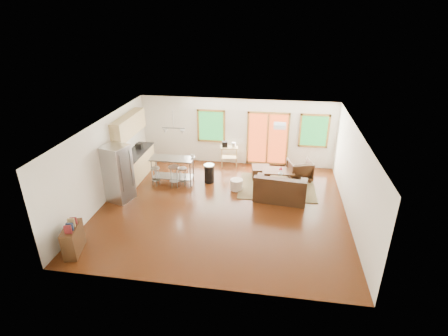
# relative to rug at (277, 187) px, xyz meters

# --- Properties ---
(floor) EXTENTS (7.50, 7.00, 0.02)m
(floor) POSITION_rel_rug_xyz_m (-1.65, -1.60, -0.02)
(floor) COLOR #361708
(floor) RESTS_ON ground
(ceiling) EXTENTS (7.50, 7.00, 0.02)m
(ceiling) POSITION_rel_rug_xyz_m (-1.65, -1.60, 2.60)
(ceiling) COLOR white
(ceiling) RESTS_ON ground
(back_wall) EXTENTS (7.50, 0.02, 2.60)m
(back_wall) POSITION_rel_rug_xyz_m (-1.65, 1.91, 1.29)
(back_wall) COLOR white
(back_wall) RESTS_ON ground
(left_wall) EXTENTS (0.02, 7.00, 2.60)m
(left_wall) POSITION_rel_rug_xyz_m (-5.41, -1.60, 1.29)
(left_wall) COLOR white
(left_wall) RESTS_ON ground
(right_wall) EXTENTS (0.02, 7.00, 2.60)m
(right_wall) POSITION_rel_rug_xyz_m (2.11, -1.60, 1.29)
(right_wall) COLOR white
(right_wall) RESTS_ON ground
(front_wall) EXTENTS (7.50, 0.02, 2.60)m
(front_wall) POSITION_rel_rug_xyz_m (-1.65, -5.11, 1.29)
(front_wall) COLOR white
(front_wall) RESTS_ON ground
(window_left) EXTENTS (1.10, 0.05, 1.30)m
(window_left) POSITION_rel_rug_xyz_m (-2.65, 1.86, 1.49)
(window_left) COLOR #15501E
(window_left) RESTS_ON back_wall
(french_doors) EXTENTS (1.60, 0.05, 2.10)m
(french_doors) POSITION_rel_rug_xyz_m (-0.45, 1.86, 1.09)
(french_doors) COLOR #A63714
(french_doors) RESTS_ON back_wall
(window_right) EXTENTS (1.10, 0.05, 1.30)m
(window_right) POSITION_rel_rug_xyz_m (1.25, 1.86, 1.49)
(window_right) COLOR #15501E
(window_right) RESTS_ON back_wall
(rug) EXTENTS (2.64, 2.06, 0.03)m
(rug) POSITION_rel_rug_xyz_m (0.00, 0.00, 0.00)
(rug) COLOR #445F3D
(rug) RESTS_ON floor
(loveseat) EXTENTS (1.73, 1.09, 0.87)m
(loveseat) POSITION_rel_rug_xyz_m (0.11, -0.84, 0.33)
(loveseat) COLOR black
(loveseat) RESTS_ON floor
(coffee_table) EXTENTS (1.13, 0.70, 0.45)m
(coffee_table) POSITION_rel_rug_xyz_m (0.03, 0.44, 0.37)
(coffee_table) COLOR #362010
(coffee_table) RESTS_ON floor
(armchair) EXTENTS (0.96, 0.93, 0.82)m
(armchair) POSITION_rel_rug_xyz_m (0.78, 0.74, 0.40)
(armchair) COLOR black
(armchair) RESTS_ON floor
(ottoman) EXTENTS (0.70, 0.70, 0.42)m
(ottoman) POSITION_rel_rug_xyz_m (-0.60, 0.68, 0.20)
(ottoman) COLOR black
(ottoman) RESTS_ON floor
(pouf) EXTENTS (0.43, 0.43, 0.37)m
(pouf) POSITION_rel_rug_xyz_m (-1.36, -0.38, 0.17)
(pouf) COLOR beige
(pouf) RESTS_ON floor
(vase) EXTENTS (0.19, 0.20, 0.29)m
(vase) POSITION_rel_rug_xyz_m (0.10, 0.14, 0.49)
(vase) COLOR silver
(vase) RESTS_ON coffee_table
(book) EXTENTS (0.18, 0.10, 0.26)m
(book) POSITION_rel_rug_xyz_m (0.35, 0.32, 0.51)
(book) COLOR maroon
(book) RESTS_ON coffee_table
(cabinets) EXTENTS (0.64, 2.24, 2.30)m
(cabinets) POSITION_rel_rug_xyz_m (-5.13, 0.10, 0.91)
(cabinets) COLOR tan
(cabinets) RESTS_ON floor
(refrigerator) EXTENTS (0.91, 0.90, 1.84)m
(refrigerator) POSITION_rel_rug_xyz_m (-4.99, -1.60, 0.91)
(refrigerator) COLOR #B7BABC
(refrigerator) RESTS_ON floor
(island) EXTENTS (1.50, 0.61, 0.95)m
(island) POSITION_rel_rug_xyz_m (-3.63, -0.22, 0.64)
(island) COLOR #B7BABC
(island) RESTS_ON floor
(cup) EXTENTS (0.15, 0.13, 0.13)m
(cup) POSITION_rel_rug_xyz_m (-2.94, -0.05, 1.00)
(cup) COLOR white
(cup) RESTS_ON island
(bar_stool_a) EXTENTS (0.40, 0.40, 0.67)m
(bar_stool_a) POSITION_rel_rug_xyz_m (-4.18, -0.49, 0.48)
(bar_stool_a) COLOR #B7BABC
(bar_stool_a) RESTS_ON floor
(bar_stool_b) EXTENTS (0.44, 0.44, 0.78)m
(bar_stool_b) POSITION_rel_rug_xyz_m (-3.50, -0.51, 0.57)
(bar_stool_b) COLOR #B7BABC
(bar_stool_b) RESTS_ON floor
(bar_stool_c) EXTENTS (0.32, 0.32, 0.67)m
(bar_stool_c) POSITION_rel_rug_xyz_m (-3.24, -0.39, 0.49)
(bar_stool_c) COLOR #B7BABC
(bar_stool_c) RESTS_ON floor
(trash_can) EXTENTS (0.39, 0.39, 0.67)m
(trash_can) POSITION_rel_rug_xyz_m (-2.39, 0.05, 0.32)
(trash_can) COLOR black
(trash_can) RESTS_ON floor
(kitchen_cart) EXTENTS (0.72, 0.52, 1.01)m
(kitchen_cart) POSITION_rel_rug_xyz_m (-1.91, 1.54, 0.68)
(kitchen_cart) COLOR tan
(kitchen_cart) RESTS_ON floor
(bookshelf) EXTENTS (0.51, 0.88, 0.98)m
(bookshelf) POSITION_rel_rug_xyz_m (-5.00, -4.35, 0.37)
(bookshelf) COLOR #362010
(bookshelf) RESTS_ON floor
(ceiling_flush) EXTENTS (0.35, 0.35, 0.12)m
(ceiling_flush) POSITION_rel_rug_xyz_m (-0.05, -1.00, 2.52)
(ceiling_flush) COLOR white
(ceiling_flush) RESTS_ON ceiling
(pendant_light) EXTENTS (0.80, 0.18, 0.79)m
(pendant_light) POSITION_rel_rug_xyz_m (-3.55, -0.10, 1.88)
(pendant_light) COLOR gray
(pendant_light) RESTS_ON ceiling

